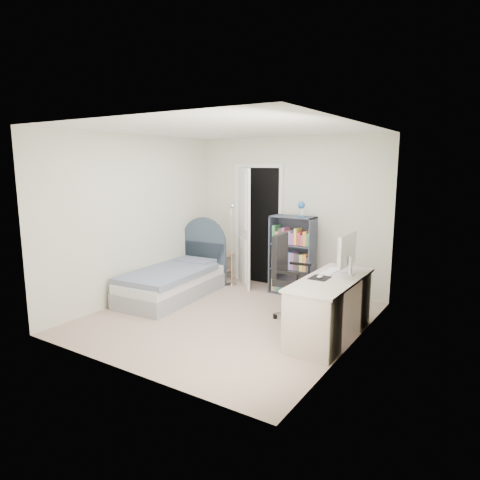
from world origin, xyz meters
The scene contains 8 objects.
room_shell centered at (0.00, 0.00, 1.25)m, with size 3.50×3.70×2.60m.
door centered at (-0.63, 1.59, 1.03)m, with size 0.92×0.62×2.06m.
bed centered at (-1.25, 0.37, 0.26)m, with size 1.04×1.95×1.16m.
nightstand centered at (-1.26, 1.60, 0.36)m, with size 0.37×0.37×0.55m.
floor_lamp centered at (-0.81, 1.33, 0.58)m, with size 0.20×0.20×1.42m.
bookcase centered at (0.26, 1.45, 0.58)m, with size 0.71×0.30×1.50m.
desk centered at (1.40, 0.14, 0.40)m, with size 0.60×1.51×1.23m.
office_chair centered at (0.67, 0.51, 0.62)m, with size 0.60×0.62×1.14m.
Camera 1 is at (3.13, -4.57, 2.08)m, focal length 32.00 mm.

